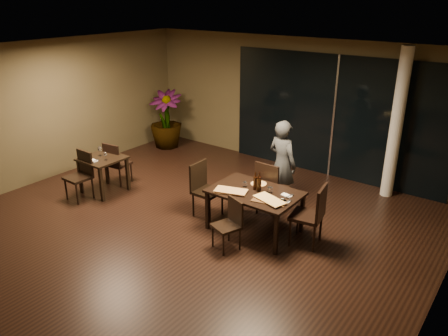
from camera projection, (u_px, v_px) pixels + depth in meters
The scene contains 32 objects.
ground at pixel (181, 231), 7.65m from camera, with size 8.00×8.00×0.00m, color black.
wall_back at pixel (296, 104), 10.10m from camera, with size 8.00×0.10×3.00m, color #493F26.
wall_left at pixel (37, 113), 9.34m from camera, with size 0.10×8.00×3.00m, color #493F26.
wall_right at pixel (448, 224), 4.84m from camera, with size 0.10×8.00×3.00m, color #493F26.
ceiling at pixel (174, 55), 6.52m from camera, with size 8.00×8.00×0.04m, color white.
window_panel at pixel (334, 117), 9.54m from camera, with size 5.00×0.06×2.70m, color black.
column at pixel (396, 125), 8.47m from camera, with size 0.24×0.24×3.00m, color silver.
main_table at pixel (255, 195), 7.44m from camera, with size 1.50×1.00×0.75m.
side_table at pixel (103, 163), 8.97m from camera, with size 0.80×0.80×0.75m.
chair_main_far at pixel (270, 186), 8.02m from camera, with size 0.49×0.49×1.05m.
chair_main_near at pixel (230, 221), 7.01m from camera, with size 0.50×0.50×0.84m.
chair_main_left at pixel (204, 186), 8.04m from camera, with size 0.48×0.48×1.02m.
chair_main_right at pixel (313, 212), 7.03m from camera, with size 0.57×0.57×1.06m.
chair_side_far at pixel (116, 161), 9.35m from camera, with size 0.48×0.48×0.94m.
chair_side_near at pixel (81, 173), 8.72m from camera, with size 0.46×0.46×0.98m.
diner at pixel (282, 164), 8.30m from camera, with size 0.58×0.39×1.71m, color #2F3235.
potted_plant at pixel (166, 119), 11.58m from camera, with size 0.83×0.83×1.53m, color #204C19.
pizza_board_left at pixel (231, 192), 7.37m from camera, with size 0.55×0.27×0.01m, color #412815.
pizza_board_right at pixel (270, 201), 7.05m from camera, with size 0.56×0.28×0.01m, color #472C16.
oblong_pizza_left at pixel (231, 191), 7.37m from camera, with size 0.53×0.25×0.02m, color maroon, non-canonical shape.
oblong_pizza_right at pixel (270, 200), 7.05m from camera, with size 0.53×0.24×0.02m, color #670D09, non-canonical shape.
round_pizza at pixel (259, 184), 7.67m from camera, with size 0.27×0.27×0.01m, color red.
bottle_a at pixel (255, 181), 7.42m from camera, with size 0.07×0.07×0.32m, color black, non-canonical shape.
bottle_b at pixel (258, 183), 7.34m from camera, with size 0.07×0.07×0.30m, color black, non-canonical shape.
bottle_c at pixel (259, 181), 7.39m from camera, with size 0.07×0.07×0.34m, color black, non-canonical shape.
tumbler_left at pixel (245, 184), 7.57m from camera, with size 0.07×0.07×0.08m, color white.
tumbler_right at pixel (270, 190), 7.34m from camera, with size 0.08×0.08×0.10m, color white.
napkin_near at pixel (284, 201), 7.04m from camera, with size 0.18×0.10×0.01m, color white.
napkin_far at pixel (287, 195), 7.24m from camera, with size 0.18×0.10×0.01m, color white.
wine_glass_a at pixel (100, 151), 9.00m from camera, with size 0.08×0.08×0.19m, color white, non-canonical shape.
wine_glass_b at pixel (105, 156), 8.76m from camera, with size 0.07×0.07×0.16m, color white, non-canonical shape.
side_napkin at pixel (93, 161), 8.74m from camera, with size 0.18×0.11×0.01m, color white.
Camera 1 is at (4.60, -4.91, 3.88)m, focal length 35.00 mm.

